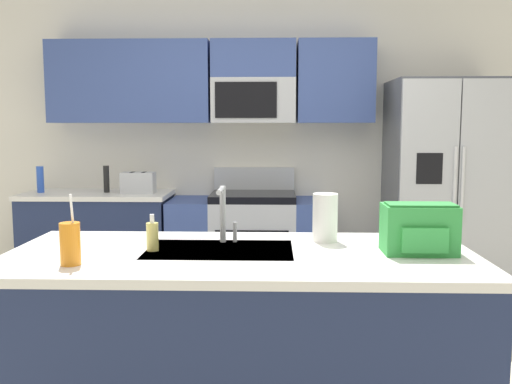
% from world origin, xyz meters
% --- Properties ---
extents(kitchen_wall_unit, '(5.20, 0.43, 2.60)m').
position_xyz_m(kitchen_wall_unit, '(-0.14, 2.08, 1.47)').
color(kitchen_wall_unit, silver).
rests_on(kitchen_wall_unit, ground).
extents(back_counter, '(1.26, 0.63, 0.90)m').
position_xyz_m(back_counter, '(-1.43, 1.80, 0.45)').
color(back_counter, '#1E2A4D').
rests_on(back_counter, ground).
extents(range_oven, '(1.36, 0.61, 1.10)m').
position_xyz_m(range_oven, '(-0.12, 1.80, 0.44)').
color(range_oven, '#B7BABF').
rests_on(range_oven, ground).
extents(refrigerator, '(0.90, 0.76, 1.85)m').
position_xyz_m(refrigerator, '(1.52, 1.73, 0.93)').
color(refrigerator, '#4C4F54').
rests_on(refrigerator, ground).
extents(island_counter, '(2.14, 0.96, 0.90)m').
position_xyz_m(island_counter, '(-0.05, -0.47, 0.45)').
color(island_counter, '#1E2A4D').
rests_on(island_counter, ground).
extents(toaster, '(0.28, 0.16, 0.18)m').
position_xyz_m(toaster, '(-1.06, 1.75, 0.99)').
color(toaster, '#B7BABF').
rests_on(toaster, back_counter).
extents(pepper_mill, '(0.05, 0.05, 0.23)m').
position_xyz_m(pepper_mill, '(-1.35, 1.80, 1.02)').
color(pepper_mill, black).
rests_on(pepper_mill, back_counter).
extents(bottle_blue, '(0.06, 0.06, 0.23)m').
position_xyz_m(bottle_blue, '(-1.92, 1.77, 1.01)').
color(bottle_blue, blue).
rests_on(bottle_blue, back_counter).
extents(sink_faucet, '(0.09, 0.21, 0.28)m').
position_xyz_m(sink_faucet, '(-0.15, -0.28, 1.07)').
color(sink_faucet, '#B7BABF').
rests_on(sink_faucet, island_counter).
extents(drink_cup_orange, '(0.08, 0.08, 0.30)m').
position_xyz_m(drink_cup_orange, '(-0.74, -0.73, 0.99)').
color(drink_cup_orange, orange).
rests_on(drink_cup_orange, island_counter).
extents(soap_dispenser, '(0.06, 0.06, 0.17)m').
position_xyz_m(soap_dispenser, '(-0.46, -0.46, 0.97)').
color(soap_dispenser, '#D8CC66').
rests_on(soap_dispenser, island_counter).
extents(paper_towel_roll, '(0.12, 0.12, 0.24)m').
position_xyz_m(paper_towel_roll, '(0.35, -0.22, 1.02)').
color(paper_towel_roll, white).
rests_on(paper_towel_roll, island_counter).
extents(backpack, '(0.32, 0.22, 0.23)m').
position_xyz_m(backpack, '(0.75, -0.47, 1.02)').
color(backpack, green).
rests_on(backpack, island_counter).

